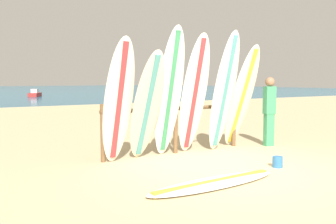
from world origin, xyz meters
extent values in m
plane|color=#D3BC8C|center=(0.00, 0.00, 0.00)|extent=(120.00, 120.00, 0.00)
cylinder|color=brown|center=(-1.61, 2.01, 0.55)|extent=(0.09, 0.09, 1.10)
cylinder|color=brown|center=(0.02, 2.01, 0.55)|extent=(0.09, 0.09, 1.10)
cylinder|color=brown|center=(1.64, 2.01, 0.55)|extent=(0.09, 0.09, 1.10)
cylinder|color=brown|center=(0.02, 2.01, 0.95)|extent=(3.36, 0.08, 0.08)
ellipsoid|color=silver|center=(-1.45, 1.64, 1.15)|extent=(0.62, 0.72, 2.31)
cube|color=#B73338|center=(-1.45, 1.64, 1.15)|extent=(0.15, 0.65, 2.13)
ellipsoid|color=beige|center=(-0.90, 1.57, 1.04)|extent=(0.60, 1.02, 2.09)
cube|color=teal|center=(-0.90, 1.57, 1.04)|extent=(0.14, 0.93, 1.93)
ellipsoid|color=white|center=(-0.31, 1.73, 1.29)|extent=(0.57, 0.75, 2.59)
cube|color=#388C59|center=(-0.31, 1.73, 1.29)|extent=(0.12, 0.70, 2.39)
ellipsoid|color=white|center=(0.27, 1.70, 1.24)|extent=(0.64, 0.88, 2.47)
cube|color=#B73338|center=(0.27, 1.70, 1.24)|extent=(0.18, 0.79, 2.28)
ellipsoid|color=silver|center=(0.97, 1.58, 1.28)|extent=(0.61, 0.75, 2.57)
cube|color=teal|center=(0.97, 1.58, 1.28)|extent=(0.13, 0.69, 2.37)
ellipsoid|color=silver|center=(1.57, 1.68, 1.15)|extent=(0.65, 1.11, 2.30)
cube|color=gold|center=(1.57, 1.68, 1.15)|extent=(0.20, 0.99, 2.13)
ellipsoid|color=white|center=(-0.81, -0.32, 0.04)|extent=(2.38, 0.68, 0.07)
cube|color=gold|center=(-0.81, -0.32, 0.04)|extent=(2.17, 0.21, 0.08)
cube|color=#3F9966|center=(2.35, 1.58, 0.38)|extent=(0.23, 0.18, 0.76)
cube|color=#3F9966|center=(2.35, 1.58, 1.08)|extent=(0.29, 0.21, 0.64)
sphere|color=#997051|center=(2.35, 1.58, 1.50)|extent=(0.22, 0.22, 0.22)
cube|color=#B22D28|center=(3.47, 31.39, 0.18)|extent=(1.69, 2.49, 0.35)
cube|color=silver|center=(3.47, 31.39, 0.54)|extent=(0.85, 1.01, 0.36)
cylinder|color=#3372B2|center=(0.84, -0.03, 0.10)|extent=(0.18, 0.18, 0.20)
camera|label=1|loc=(-4.21, -4.50, 1.54)|focal=39.68mm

